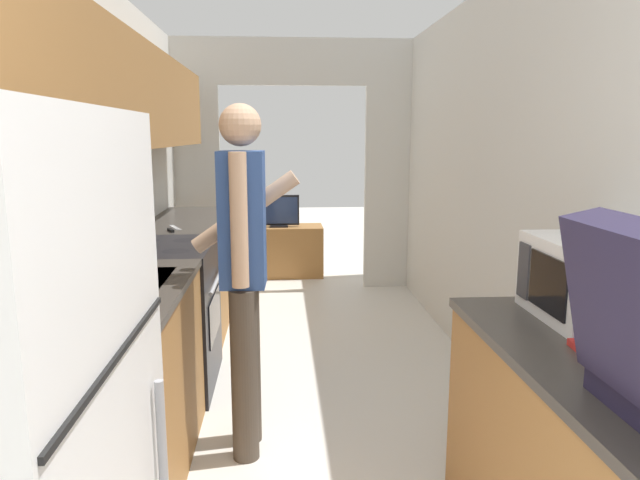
{
  "coord_description": "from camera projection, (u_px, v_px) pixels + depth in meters",
  "views": [
    {
      "loc": [
        -0.13,
        -0.44,
        1.57
      ],
      "look_at": [
        0.09,
        2.71,
        0.99
      ],
      "focal_mm": 32.0,
      "sensor_mm": 36.0,
      "label": 1
    }
  ],
  "objects": [
    {
      "name": "book_stack",
      "position": [
        623.0,
        352.0,
        1.71
      ],
      "size": [
        0.23,
        0.3,
        0.06
      ],
      "color": "red",
      "rests_on": "counter_right"
    },
    {
      "name": "microwave",
      "position": [
        588.0,
        280.0,
        2.08
      ],
      "size": [
        0.35,
        0.46,
        0.3
      ],
      "color": "white",
      "rests_on": "counter_right"
    },
    {
      "name": "counter_left",
      "position": [
        160.0,
        320.0,
        3.49
      ],
      "size": [
        0.62,
        4.02,
        0.9
      ],
      "color": "#9E6B38",
      "rests_on": "ground_plane"
    },
    {
      "name": "wall_left",
      "position": [
        73.0,
        157.0,
        2.76
      ],
      "size": [
        0.38,
        7.71,
        2.5
      ],
      "color": "silver",
      "rests_on": "ground_plane"
    },
    {
      "name": "wall_right",
      "position": [
        575.0,
        206.0,
        2.6
      ],
      "size": [
        0.06,
        7.71,
        2.5
      ],
      "color": "silver",
      "rests_on": "ground_plane"
    },
    {
      "name": "wall_far_with_doorway",
      "position": [
        293.0,
        150.0,
        5.71
      ],
      "size": [
        2.76,
        0.06,
        2.5
      ],
      "color": "silver",
      "rests_on": "ground_plane"
    },
    {
      "name": "person",
      "position": [
        244.0,
        271.0,
        2.74
      ],
      "size": [
        0.55,
        0.38,
        1.72
      ],
      "rotation": [
        0.0,
        0.0,
        1.53
      ],
      "color": "#4C4238",
      "rests_on": "ground_plane"
    },
    {
      "name": "knife",
      "position": [
        172.0,
        229.0,
        4.06
      ],
      "size": [
        0.13,
        0.33,
        0.02
      ],
      "rotation": [
        0.0,
        0.0,
        0.43
      ],
      "color": "#B7B7BC",
      "rests_on": "counter_left"
    },
    {
      "name": "television",
      "position": [
        279.0,
        211.0,
        6.31
      ],
      "size": [
        0.45,
        0.16,
        0.35
      ],
      "color": "black",
      "rests_on": "tv_cabinet"
    },
    {
      "name": "tv_cabinet",
      "position": [
        279.0,
        251.0,
        6.43
      ],
      "size": [
        0.97,
        0.42,
        0.57
      ],
      "color": "#9E6B38",
      "rests_on": "ground_plane"
    },
    {
      "name": "range_oven",
      "position": [
        164.0,
        315.0,
        3.58
      ],
      "size": [
        0.66,
        0.79,
        1.04
      ],
      "color": "black",
      "rests_on": "ground_plane"
    }
  ]
}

